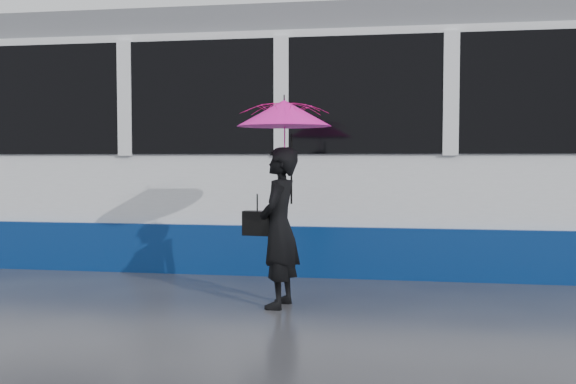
# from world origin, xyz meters

# --- Properties ---
(ground) EXTENTS (90.00, 90.00, 0.00)m
(ground) POSITION_xyz_m (0.00, 0.00, 0.00)
(ground) COLOR #29292D
(ground) RESTS_ON ground
(rails) EXTENTS (34.00, 1.51, 0.02)m
(rails) POSITION_xyz_m (0.00, 2.50, 0.01)
(rails) COLOR #3F3D38
(rails) RESTS_ON ground
(tram) EXTENTS (26.00, 2.56, 3.35)m
(tram) POSITION_xyz_m (0.55, 2.50, 1.64)
(tram) COLOR white
(tram) RESTS_ON ground
(woman) EXTENTS (0.43, 0.61, 1.55)m
(woman) POSITION_xyz_m (0.30, -0.33, 0.78)
(woman) COLOR black
(woman) RESTS_ON ground
(umbrella) EXTENTS (1.01, 1.01, 1.05)m
(umbrella) POSITION_xyz_m (0.35, -0.33, 1.70)
(umbrella) COLOR #E2136A
(umbrella) RESTS_ON ground
(handbag) EXTENTS (0.29, 0.15, 0.42)m
(handbag) POSITION_xyz_m (0.08, -0.31, 0.81)
(handbag) COLOR black
(handbag) RESTS_ON ground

